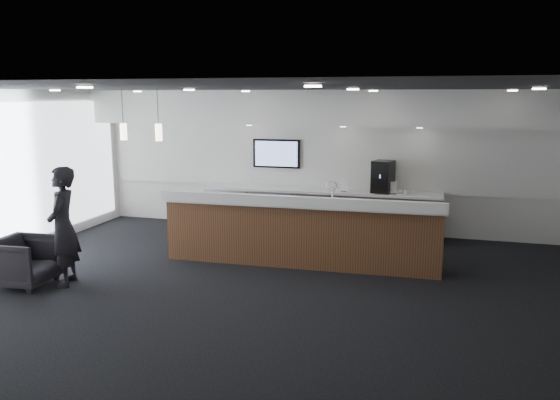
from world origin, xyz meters
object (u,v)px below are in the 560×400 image
(service_counter, at_px, (301,232))
(armchair, at_px, (25,262))
(coffee_machine, at_px, (383,177))
(lounge_guest, at_px, (63,227))

(service_counter, xyz_separation_m, armchair, (-3.82, -2.23, -0.20))
(coffee_machine, distance_m, lounge_guest, 6.11)
(service_counter, bearing_deg, armchair, -151.33)
(armchair, xyz_separation_m, lounge_guest, (0.57, 0.22, 0.54))
(service_counter, relative_size, armchair, 5.75)
(coffee_machine, bearing_deg, service_counter, -103.66)
(service_counter, distance_m, lounge_guest, 3.84)
(service_counter, bearing_deg, lounge_guest, -149.88)
(service_counter, height_order, lounge_guest, lounge_guest)
(armchair, height_order, lounge_guest, lounge_guest)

